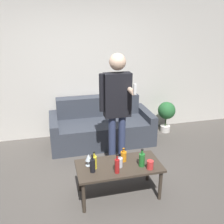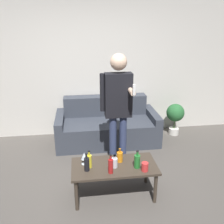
{
  "view_description": "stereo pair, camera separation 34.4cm",
  "coord_description": "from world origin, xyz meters",
  "px_view_note": "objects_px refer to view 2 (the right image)",
  "views": [
    {
      "loc": [
        -0.54,
        -2.5,
        2.15
      ],
      "look_at": [
        0.23,
        0.63,
        0.95
      ],
      "focal_mm": 40.0,
      "sensor_mm": 36.0,
      "label": 1
    },
    {
      "loc": [
        -0.21,
        -2.57,
        2.15
      ],
      "look_at": [
        0.23,
        0.63,
        0.95
      ],
      "focal_mm": 40.0,
      "sensor_mm": 36.0,
      "label": 2
    }
  ],
  "objects_px": {
    "couch": "(107,126)",
    "coffee_table": "(114,169)",
    "person_standing_front": "(118,103)",
    "bottle_orange": "(120,156)"
  },
  "relations": [
    {
      "from": "coffee_table",
      "to": "bottle_orange",
      "type": "distance_m",
      "value": 0.17
    },
    {
      "from": "bottle_orange",
      "to": "person_standing_front",
      "type": "bearing_deg",
      "value": 83.62
    },
    {
      "from": "couch",
      "to": "person_standing_front",
      "type": "relative_size",
      "value": 1.06
    },
    {
      "from": "couch",
      "to": "coffee_table",
      "type": "distance_m",
      "value": 1.59
    },
    {
      "from": "coffee_table",
      "to": "person_standing_front",
      "type": "relative_size",
      "value": 0.61
    },
    {
      "from": "couch",
      "to": "coffee_table",
      "type": "relative_size",
      "value": 1.73
    },
    {
      "from": "bottle_orange",
      "to": "couch",
      "type": "bearing_deg",
      "value": 89.59
    },
    {
      "from": "couch",
      "to": "coffee_table",
      "type": "xyz_separation_m",
      "value": [
        -0.09,
        -1.58,
        0.1
      ]
    },
    {
      "from": "bottle_orange",
      "to": "coffee_table",
      "type": "bearing_deg",
      "value": -135.31
    },
    {
      "from": "couch",
      "to": "person_standing_front",
      "type": "distance_m",
      "value": 1.2
    }
  ]
}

